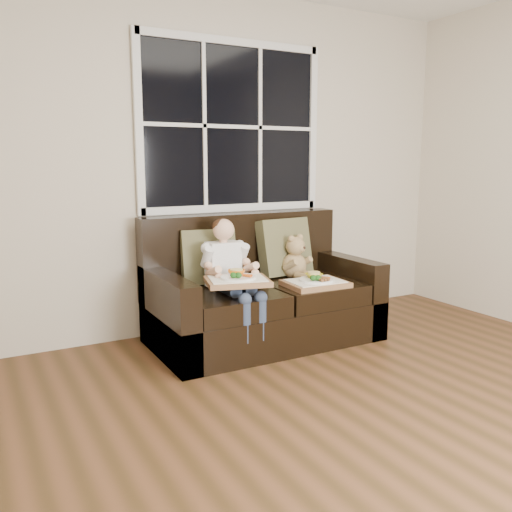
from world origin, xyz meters
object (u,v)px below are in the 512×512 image
child (229,266)px  teddy_bear (295,260)px  loveseat (260,300)px  tray_right (315,282)px  tray_left (237,280)px

child → teddy_bear: (0.66, 0.14, -0.03)m
teddy_bear → loveseat: bearing=166.0°
child → tray_right: bearing=-18.0°
child → teddy_bear: bearing=12.0°
tray_left → tray_right: bearing=17.1°
tray_left → child: bearing=93.6°
teddy_bear → tray_right: teddy_bear is taller
tray_right → tray_left: bearing=-175.2°
tray_right → teddy_bear: bearing=86.4°
child → teddy_bear: child is taller
teddy_bear → tray_left: size_ratio=0.73×
loveseat → teddy_bear: bearing=4.2°
loveseat → tray_right: loveseat is taller
loveseat → tray_right: 0.47m
loveseat → child: (-0.32, -0.12, 0.32)m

